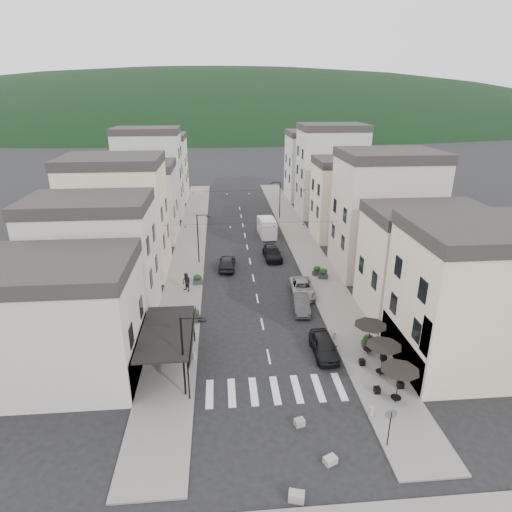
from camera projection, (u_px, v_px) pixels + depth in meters
The scene contains 33 objects.
ground at pixel (279, 410), 27.53m from camera, with size 700.00×700.00×0.00m, color black.
sidewalk_left at pixel (190, 246), 56.64m from camera, with size 4.00×76.00×0.12m, color slate.
sidewalk_right at pixel (302, 243), 57.84m from camera, with size 4.00×76.00×0.12m, color slate.
hill_backdrop at pixel (222, 120), 306.33m from camera, with size 640.00×360.00×70.00m, color black.
boutique_building at pixel (48, 327), 29.49m from camera, with size 12.00×8.00×8.00m, color beige.
bistro_building at pixel (474, 304), 30.60m from camera, with size 10.00×8.00×10.00m, color beige.
boutique_awning at pixel (170, 333), 30.47m from camera, with size 3.77×7.50×3.28m.
buildings_row_left at pixel (139, 192), 59.24m from camera, with size 10.20×54.16×14.00m.
buildings_row_right at pixel (346, 189), 60.42m from camera, with size 10.20×54.16×14.50m.
cafe_terrace at pixel (383, 349), 29.90m from camera, with size 2.50×8.10×2.53m.
streetlamp_left_near at pixel (187, 348), 27.58m from camera, with size 1.70×0.56×6.00m.
streetlamp_left_far at pixel (200, 233), 49.89m from camera, with size 1.70×0.56×6.00m.
streetlamp_right_far at pixel (278, 196), 67.55m from camera, with size 1.70×0.56×6.00m.
traffic_sign at pixel (390, 420), 24.04m from camera, with size 0.70×0.07×2.70m.
bollards at pixel (269, 356), 32.49m from camera, with size 11.66×10.26×0.60m.
bunting_near at pixel (252, 226), 45.93m from camera, with size 19.00×0.28×0.62m.
bunting_far at pixel (244, 193), 60.80m from camera, with size 19.00×0.28×0.62m.
parked_car_a at pixel (324, 346), 33.18m from camera, with size 1.76×4.37×1.49m, color black.
parked_car_b at pixel (301, 304), 39.80m from camera, with size 1.42×4.06×1.34m, color #38383B.
parked_car_c at pixel (302, 288), 43.06m from camera, with size 2.29×4.98×1.38m, color gray.
parked_car_d at pixel (272, 253), 52.28m from camera, with size 2.00×4.91×1.42m, color black.
parked_car_e at pixel (227, 262), 49.22m from camera, with size 1.82×4.53×1.55m, color black.
delivery_van at pixel (267, 227), 60.56m from camera, with size 2.35×5.38×2.53m.
pedestrian_a at pixel (185, 321), 36.49m from camera, with size 0.56×0.37×1.54m, color black.
pedestrian_b at pixel (187, 282), 43.33m from camera, with size 0.95×0.74×1.96m, color black.
concrete_block_a at pixel (297, 497), 21.39m from camera, with size 0.80×0.50×0.50m, color gray.
concrete_block_b at pixel (299, 422), 26.22m from camera, with size 0.60×0.45×0.45m, color gray.
concrete_block_c at pixel (330, 460), 23.56m from camera, with size 0.70×0.50×0.40m, color gray.
planter_la at pixel (194, 315), 37.76m from camera, with size 1.24×0.92×1.25m.
planter_lb at pixel (198, 279), 45.10m from camera, with size 1.06×0.67×1.11m.
planter_ra at pixel (368, 340), 34.12m from camera, with size 0.99×0.63×1.04m.
planter_rb at pixel (323, 274), 46.47m from camera, with size 1.07×0.65×1.15m.
planter_rc at pixel (317, 271), 47.33m from camera, with size 1.05×0.74×1.06m.
Camera 1 is at (-3.39, -21.88, 19.21)m, focal length 30.00 mm.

